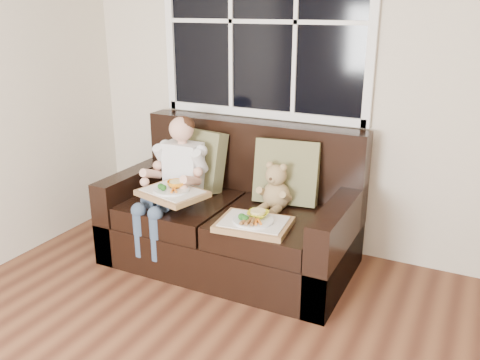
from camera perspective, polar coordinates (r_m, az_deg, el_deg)
The scene contains 9 objects.
room_walls at distance 1.21m, azimuth -10.97°, elevation 10.84°, with size 4.52×5.02×2.71m.
window_back at distance 3.76m, azimuth 2.60°, elevation 17.36°, with size 1.62×0.04×1.37m.
loveseat at distance 3.64m, azimuth -0.70°, elevation -4.45°, with size 1.70×0.92×0.96m.
pillow_left at distance 3.81m, azimuth -4.70°, elevation 2.37°, with size 0.47×0.29×0.45m.
pillow_right at distance 3.51m, azimuth 5.26°, elevation 0.91°, with size 0.47×0.26×0.45m.
child at distance 3.61m, azimuth -7.23°, elevation 0.96°, with size 0.39×0.60×0.88m.
teddy_bear at distance 3.42m, azimuth 4.04°, elevation -1.11°, with size 0.20×0.25×0.34m.
tray_left at distance 3.43m, azimuth -7.59°, elevation -1.31°, with size 0.49×0.42×0.10m.
tray_right at distance 3.16m, azimuth 1.57°, elevation -4.80°, with size 0.48×0.38×0.10m.
Camera 1 is at (0.72, -0.95, 1.76)m, focal length 38.00 mm.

